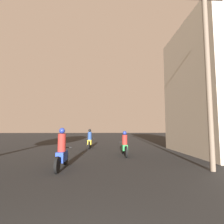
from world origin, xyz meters
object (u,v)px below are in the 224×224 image
object	(u,v)px
motorcycle_yellow	(90,141)
motorcycle_blue	(62,153)
utility_pole_near	(208,71)
motorcycle_green	(125,146)
building_right_near	(220,88)

from	to	relation	value
motorcycle_yellow	motorcycle_blue	bearing A→B (deg)	-97.56
motorcycle_blue	utility_pole_near	world-z (taller)	utility_pole_near
motorcycle_blue	motorcycle_yellow	size ratio (longest dim) A/B	1.02
motorcycle_blue	utility_pole_near	distance (m)	6.82
motorcycle_green	utility_pole_near	bearing A→B (deg)	-53.68
utility_pole_near	motorcycle_green	bearing A→B (deg)	126.86
motorcycle_green	building_right_near	xyz separation A→B (m)	(6.50, 0.49, 3.71)
building_right_near	utility_pole_near	xyz separation A→B (m)	(-3.55, -4.43, -0.35)
motorcycle_blue	building_right_near	distance (m)	10.84
motorcycle_blue	utility_pole_near	bearing A→B (deg)	-0.04
motorcycle_green	utility_pole_near	size ratio (longest dim) A/B	0.28
motorcycle_yellow	utility_pole_near	size ratio (longest dim) A/B	0.27
motorcycle_yellow	utility_pole_near	xyz separation A→B (m)	(5.37, -7.95, 3.33)
motorcycle_blue	motorcycle_green	world-z (taller)	motorcycle_blue
motorcycle_green	building_right_near	size ratio (longest dim) A/B	0.24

